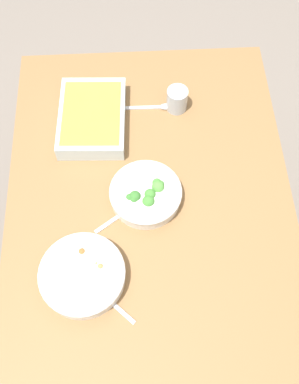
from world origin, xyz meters
The scene contains 9 objects.
ground_plane centered at (0.00, 0.00, 0.00)m, with size 6.00×6.00×0.00m, color slate.
dining_table centered at (0.00, 0.00, 0.65)m, with size 1.20×0.90×0.74m.
stew_bowl centered at (-0.27, 0.20, 0.77)m, with size 0.25×0.25×0.06m.
broccoli_bowl centered at (-0.02, 0.01, 0.77)m, with size 0.22×0.22×0.07m.
baking_dish centered at (0.28, 0.18, 0.77)m, with size 0.31×0.23×0.06m.
drink_cup centered at (0.33, -0.11, 0.78)m, with size 0.07×0.07×0.08m.
spoon_by_stew centered at (-0.33, 0.14, 0.74)m, with size 0.13×0.14×0.01m.
spoon_by_broccoli centered at (-0.07, 0.08, 0.74)m, with size 0.12×0.15×0.01m.
spoon_spare centered at (0.33, -0.03, 0.74)m, with size 0.03×0.18×0.01m.
Camera 1 is at (-0.66, 0.03, 2.02)m, focal length 42.55 mm.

